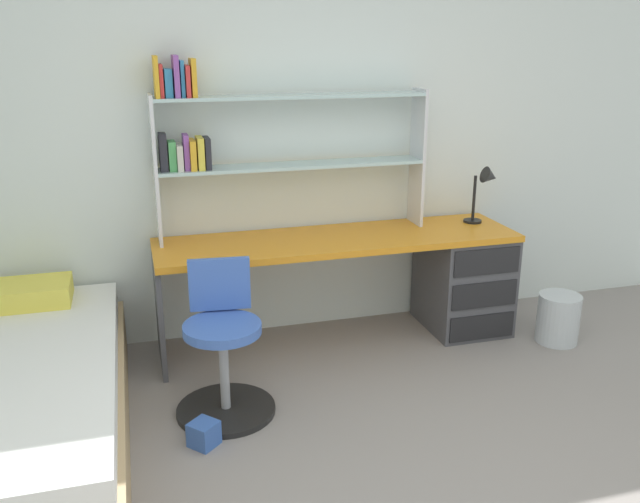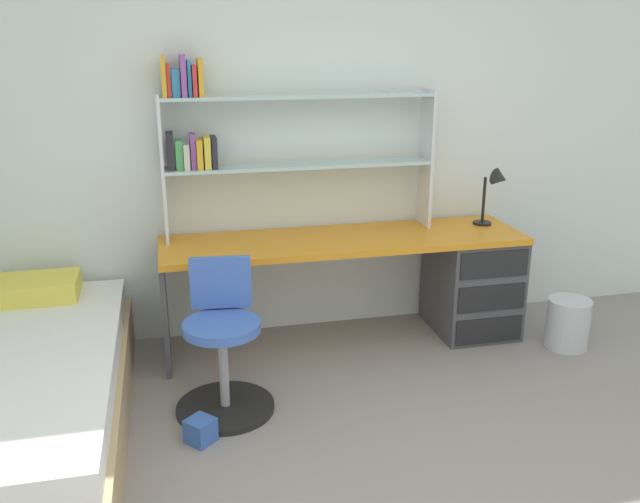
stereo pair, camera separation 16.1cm
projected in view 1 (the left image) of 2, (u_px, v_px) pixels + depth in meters
name	position (u px, v px, depth m)	size (l,w,h in m)	color
room_shell	(117.00, 166.00, 2.88)	(5.57, 5.66, 2.73)	silver
desk	(427.00, 273.00, 4.43)	(2.26, 0.60, 0.70)	orange
bookshelf_hutch	(253.00, 134.00, 4.03)	(1.68, 0.22, 1.09)	silver
desk_lamp	(486.00, 186.00, 4.42)	(0.20, 0.16, 0.38)	black
swivel_chair	(223.00, 355.00, 3.49)	(0.52, 0.52, 0.80)	black
bed_platform	(12.00, 406.00, 3.19)	(1.04, 2.08, 0.57)	tan
waste_bin	(558.00, 318.00, 4.34)	(0.27, 0.27, 0.32)	silver
toy_block_blue_2	(204.00, 434.00, 3.26)	(0.12, 0.12, 0.12)	#3860B7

